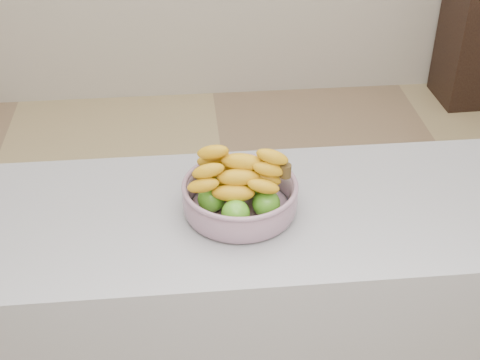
# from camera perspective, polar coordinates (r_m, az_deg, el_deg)

# --- Properties ---
(ground) EXTENTS (4.00, 4.00, 0.00)m
(ground) POSITION_cam_1_polar(r_m,az_deg,el_deg) (2.74, 0.41, -11.79)
(ground) COLOR tan
(ground) RESTS_ON ground
(counter) EXTENTS (2.00, 0.60, 0.90)m
(counter) POSITION_cam_1_polar(r_m,az_deg,el_deg) (2.10, 1.80, -12.41)
(counter) COLOR gray
(counter) RESTS_ON ground
(fruit_bowl) EXTENTS (0.31, 0.31, 0.18)m
(fruit_bowl) POSITION_cam_1_polar(r_m,az_deg,el_deg) (1.75, -0.01, -1.15)
(fruit_bowl) COLOR #939CB1
(fruit_bowl) RESTS_ON counter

